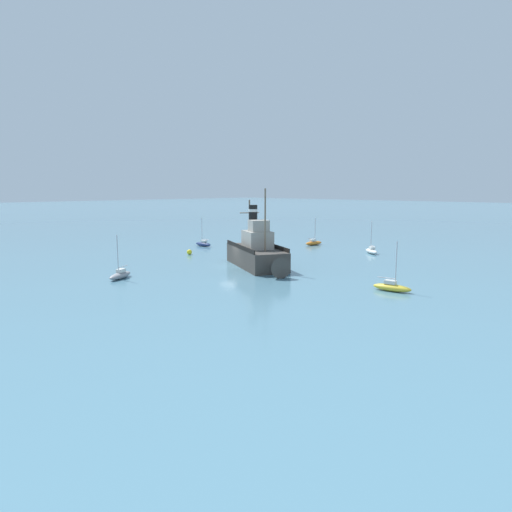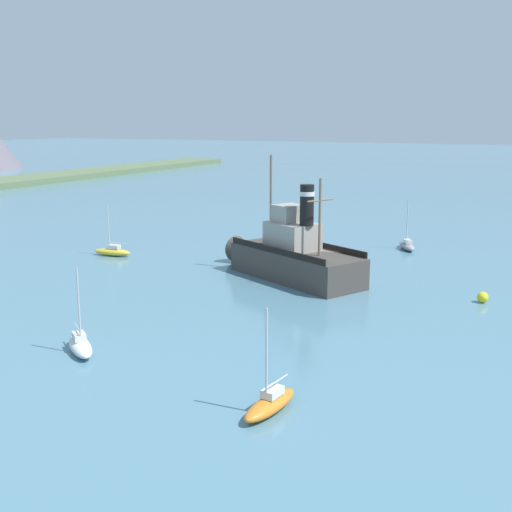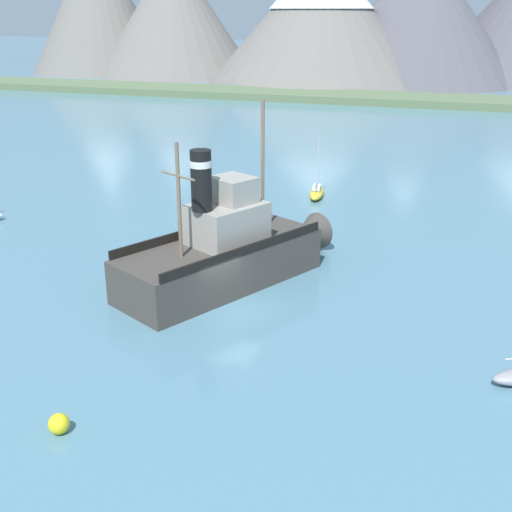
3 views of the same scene
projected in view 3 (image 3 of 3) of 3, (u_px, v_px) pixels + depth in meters
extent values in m
plane|color=teal|center=(233.00, 309.00, 33.15)|extent=(600.00, 600.00, 0.00)
cone|color=slate|center=(98.00, 2.00, 154.80)|extent=(33.59, 33.59, 32.36)
cone|color=slate|center=(174.00, 13.00, 148.46)|extent=(37.77, 37.77, 27.49)
cone|color=slate|center=(321.00, 18.00, 130.78)|extent=(47.03, 47.03, 25.77)
cone|color=#56545B|center=(420.00, 13.00, 132.65)|extent=(43.05, 43.05, 27.83)
cube|color=#5B704C|center=(408.00, 99.00, 106.04)|extent=(240.00, 12.00, 1.20)
cube|color=#423D38|center=(221.00, 264.00, 35.70)|extent=(9.35, 12.69, 2.40)
cone|color=#423D38|center=(306.00, 235.00, 40.41)|extent=(3.18, 3.20, 2.35)
cube|color=#9E998E|center=(227.00, 223.00, 35.20)|extent=(4.48, 4.92, 2.20)
cube|color=#9E998E|center=(233.00, 190.00, 34.88)|extent=(2.87, 2.78, 1.40)
cylinder|color=black|center=(201.00, 181.00, 33.12)|extent=(1.10, 1.10, 3.20)
cylinder|color=silver|center=(201.00, 164.00, 32.80)|extent=(1.16, 1.16, 0.35)
cylinder|color=#75604C|center=(263.00, 168.00, 36.08)|extent=(0.20, 0.20, 7.50)
cylinder|color=#75604C|center=(179.00, 201.00, 32.43)|extent=(0.20, 0.20, 6.00)
cylinder|color=#75604C|center=(178.00, 176.00, 31.95)|extent=(2.37, 1.28, 0.12)
cube|color=black|center=(195.00, 231.00, 36.62)|extent=(5.26, 10.22, 0.50)
cube|color=black|center=(247.00, 250.00, 33.74)|extent=(5.26, 10.22, 0.50)
ellipsoid|color=gold|center=(317.00, 193.00, 52.77)|extent=(1.55, 3.90, 0.70)
cube|color=silver|center=(317.00, 187.00, 52.40)|extent=(0.77, 1.17, 0.36)
cylinder|color=#B7B7BC|center=(318.00, 163.00, 52.17)|extent=(0.10, 0.10, 4.20)
cylinder|color=#B7B7BC|center=(316.00, 184.00, 51.90)|extent=(0.30, 1.80, 0.08)
sphere|color=yellow|center=(59.00, 424.00, 23.29)|extent=(0.78, 0.78, 0.78)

